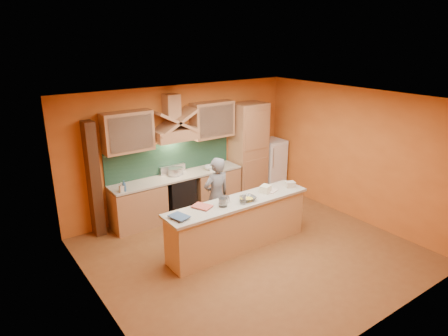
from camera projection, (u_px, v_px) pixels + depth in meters
floor at (252, 252)px, 7.37m from camera, size 5.50×5.00×0.01m
ceiling at (256, 100)px, 6.47m from camera, size 5.50×5.00×0.01m
wall_back at (182, 149)px, 8.85m from camera, size 5.50×0.02×2.80m
wall_front at (381, 238)px, 4.99m from camera, size 5.50×0.02×2.80m
wall_left at (97, 222)px, 5.41m from camera, size 0.02×5.00×2.80m
wall_right at (354, 154)px, 8.43m from camera, size 0.02×5.00×2.80m
base_cabinet_left at (138, 207)px, 8.24m from camera, size 1.10×0.60×0.86m
base_cabinet_right at (214, 187)px, 9.29m from camera, size 1.10×0.60×0.86m
counter_top at (178, 176)px, 8.61m from camera, size 3.00×0.62×0.04m
stove at (178, 195)px, 8.76m from camera, size 0.60×0.58×0.90m
backsplash at (171, 158)px, 8.72m from camera, size 3.00×0.03×0.70m
range_hood at (175, 134)px, 8.36m from camera, size 0.92×0.50×0.24m
hood_chimney at (171, 106)px, 8.25m from camera, size 0.30×0.30×0.50m
upper_cabinet_left at (128, 132)px, 7.81m from camera, size 1.00×0.35×0.80m
upper_cabinet_right at (212, 120)px, 8.91m from camera, size 1.00×0.35×0.80m
pantry_column at (248, 151)px, 9.61m from camera, size 0.80×0.60×2.30m
fridge at (271, 165)px, 10.18m from camera, size 0.58×0.60×1.30m
trim_column_left at (94, 180)px, 7.69m from camera, size 0.20×0.30×2.30m
island_body at (238, 226)px, 7.41m from camera, size 2.80×0.55×0.88m
island_top at (238, 202)px, 7.25m from camera, size 2.90×0.62×0.05m
person at (216, 196)px, 7.85m from camera, size 0.58×0.39×1.58m
pot_large at (174, 173)px, 8.59m from camera, size 0.30×0.30×0.17m
pot_small at (178, 172)px, 8.66m from camera, size 0.22×0.22×0.15m
soap_bottle_a at (122, 187)px, 7.69m from camera, size 0.09×0.09×0.19m
soap_bottle_b at (124, 186)px, 7.70m from camera, size 0.09×0.09×0.23m
bowl_back at (210, 168)px, 8.97m from camera, size 0.33×0.33×0.08m
dish_rack at (215, 168)px, 8.96m from camera, size 0.31×0.28×0.09m
book_lower at (198, 209)px, 6.86m from camera, size 0.36×0.40×0.03m
book_upper at (174, 219)px, 6.45m from camera, size 0.31×0.37×0.02m
jar_large at (223, 202)px, 6.99m from camera, size 0.20×0.20×0.15m
jar_small at (243, 200)px, 7.10m from camera, size 0.13×0.13×0.15m
kitchen_scale at (225, 200)px, 7.15m from camera, size 0.14×0.14×0.10m
mixing_bowl at (248, 198)px, 7.25m from camera, size 0.31×0.31×0.07m
cloth at (271, 191)px, 7.68m from camera, size 0.31×0.28×0.02m
grocery_bag_a at (265, 189)px, 7.62m from camera, size 0.25×0.23×0.13m
grocery_bag_b at (290, 184)px, 7.87m from camera, size 0.22×0.19×0.11m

